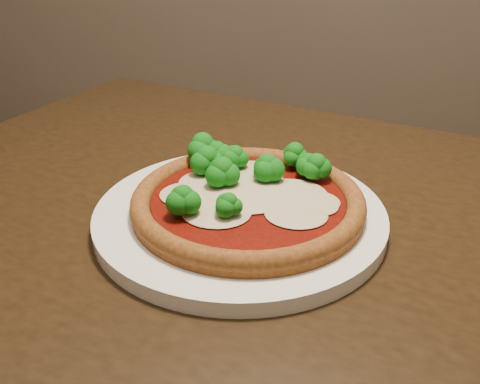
# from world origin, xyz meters

# --- Properties ---
(dining_table) EXTENTS (1.30, 1.03, 0.75)m
(dining_table) POSITION_xyz_m (0.07, 0.06, 0.64)
(dining_table) COLOR black
(dining_table) RESTS_ON floor
(plate) EXTENTS (0.34, 0.34, 0.02)m
(plate) POSITION_xyz_m (0.01, 0.02, 0.76)
(plate) COLOR white
(plate) RESTS_ON dining_table
(pizza) EXTENTS (0.27, 0.27, 0.06)m
(pizza) POSITION_xyz_m (0.02, 0.03, 0.78)
(pizza) COLOR brown
(pizza) RESTS_ON plate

